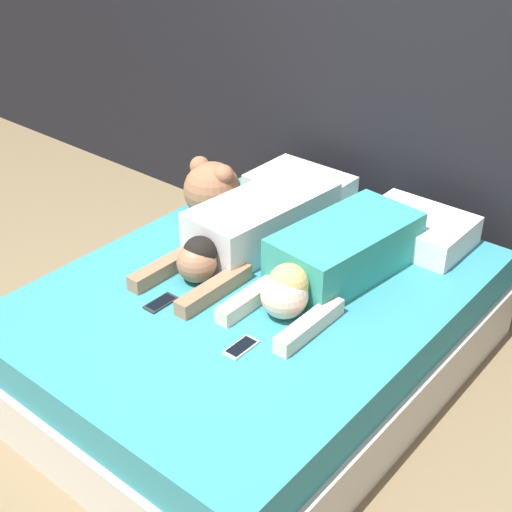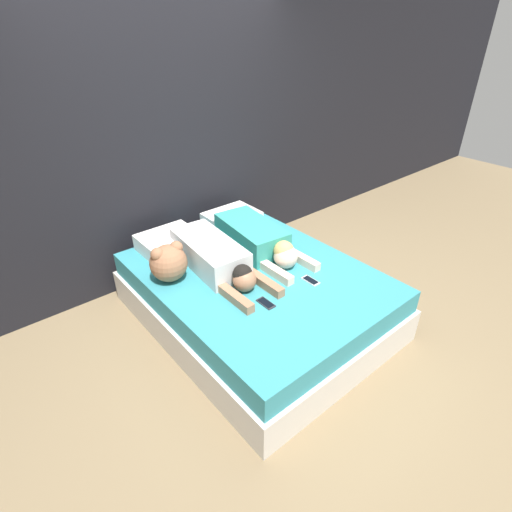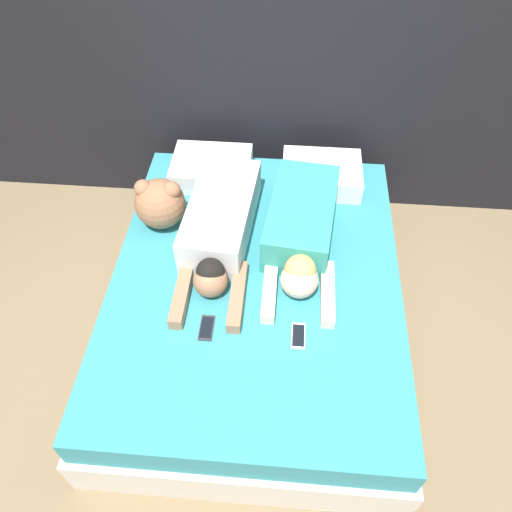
% 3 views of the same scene
% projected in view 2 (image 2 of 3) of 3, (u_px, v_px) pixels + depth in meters
% --- Properties ---
extents(ground_plane, '(12.00, 12.00, 0.00)m').
position_uv_depth(ground_plane, '(256.00, 317.00, 3.52)').
color(ground_plane, '#7F6B4C').
extents(wall_back, '(12.00, 0.06, 2.60)m').
position_uv_depth(wall_back, '(172.00, 141.00, 3.64)').
color(wall_back, black).
rests_on(wall_back, ground_plane).
extents(bed, '(1.64, 2.10, 0.48)m').
position_uv_depth(bed, '(256.00, 296.00, 3.40)').
color(bed, beige).
rests_on(bed, ground_plane).
extents(pillow_head_left, '(0.50, 0.39, 0.14)m').
position_uv_depth(pillow_head_left, '(169.00, 241.00, 3.57)').
color(pillow_head_left, white).
rests_on(pillow_head_left, bed).
extents(pillow_head_right, '(0.50, 0.39, 0.14)m').
position_uv_depth(pillow_head_right, '(232.00, 219.00, 3.96)').
color(pillow_head_right, white).
rests_on(pillow_head_right, bed).
extents(person_left, '(0.40, 1.12, 0.23)m').
position_uv_depth(person_left, '(216.00, 258.00, 3.25)').
color(person_left, silver).
rests_on(person_left, bed).
extents(person_right, '(0.43, 1.05, 0.23)m').
position_uv_depth(person_right, '(258.00, 240.00, 3.51)').
color(person_right, teal).
rests_on(person_right, bed).
extents(cell_phone_left, '(0.07, 0.15, 0.01)m').
position_uv_depth(cell_phone_left, '(266.00, 303.00, 2.91)').
color(cell_phone_left, '#2D2D33').
rests_on(cell_phone_left, bed).
extents(cell_phone_right, '(0.07, 0.15, 0.01)m').
position_uv_depth(cell_phone_right, '(311.00, 281.00, 3.15)').
color(cell_phone_right, silver).
rests_on(cell_phone_right, bed).
extents(plush_toy, '(0.30, 0.30, 0.31)m').
position_uv_depth(plush_toy, '(168.00, 262.00, 3.11)').
color(plush_toy, '#996647').
rests_on(plush_toy, bed).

